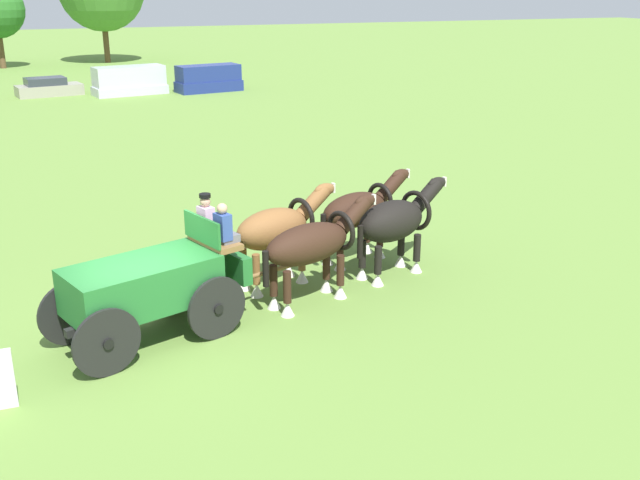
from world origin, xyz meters
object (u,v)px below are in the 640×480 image
Objects in this scene: show_wagon at (150,284)px; parked_vehicle_d at (48,88)px; parked_vehicle_e at (129,81)px; draft_horse_rear_near at (277,230)px; draft_horse_rear_off at (313,245)px; draft_horse_lead_off at (395,222)px; parked_vehicle_f at (209,79)px; draft_horse_lead_near at (359,211)px.

show_wagon reaches higher than parked_vehicle_d.
draft_horse_rear_near is at bearing -91.26° from parked_vehicle_e.
draft_horse_rear_off is 1.08× the size of draft_horse_lead_off.
draft_horse_rear_near reaches higher than parked_vehicle_f.
draft_horse_lead_near is 32.64m from parked_vehicle_e.
show_wagon is at bearing -88.51° from parked_vehicle_d.
draft_horse_lead_off is 35.88m from parked_vehicle_d.
draft_horse_lead_near is at bearing 19.22° from draft_horse_rear_near.
draft_horse_rear_off is at bearing -160.78° from draft_horse_lead_off.
draft_horse_lead_off is 33.52m from parked_vehicle_f.
draft_horse_lead_near is 0.66× the size of parked_vehicle_f.
draft_horse_lead_off is at bearing 13.26° from show_wagon.
draft_horse_rear_near is (3.21, 1.81, 0.18)m from show_wagon.
draft_horse_lead_near is 1.01× the size of draft_horse_lead_off.
draft_horse_rear_off reaches higher than parked_vehicle_d.
parked_vehicle_d is (-7.04, 35.17, -0.86)m from draft_horse_lead_off.
draft_horse_lead_off is at bearing -78.68° from parked_vehicle_d.
show_wagon reaches higher than parked_vehicle_f.
draft_horse_lead_near reaches higher than parked_vehicle_e.
draft_horse_lead_near is 0.70× the size of parked_vehicle_d.
draft_horse_rear_near is at bearing -83.17° from parked_vehicle_d.
parked_vehicle_d is 5.10m from parked_vehicle_e.
parked_vehicle_e is at bearing 83.61° from show_wagon.
draft_horse_lead_off is 0.60× the size of parked_vehicle_e.
draft_horse_rear_off is at bearing -134.23° from draft_horse_lead_near.
parked_vehicle_f is at bearing -4.86° from parked_vehicle_e.
draft_horse_rear_off is 0.74× the size of parked_vehicle_d.
draft_horse_rear_near is 35.05m from parked_vehicle_d.
parked_vehicle_d is (-0.95, 36.60, -0.69)m from show_wagon.
parked_vehicle_e is (-2.14, 33.82, -0.49)m from draft_horse_lead_off.
draft_horse_lead_off is (6.09, 1.44, 0.17)m from show_wagon.
draft_horse_rear_off reaches higher than parked_vehicle_f.
show_wagon reaches higher than draft_horse_lead_off.
draft_horse_lead_off reaches higher than parked_vehicle_e.
parked_vehicle_f is at bearing 84.14° from draft_horse_lead_near.
show_wagon is 6.26m from draft_horse_lead_off.
draft_horse_lead_off is at bearing -71.51° from draft_horse_lead_near.
draft_horse_lead_off is (0.41, -1.23, 0.03)m from draft_horse_lead_near.
draft_horse_lead_off is at bearing -86.38° from parked_vehicle_e.
draft_horse_rear_off is at bearing 9.09° from show_wagon.
draft_horse_rear_near is at bearing 172.61° from draft_horse_lead_off.
parked_vehicle_e is (0.30, 34.67, -0.49)m from draft_horse_rear_off.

